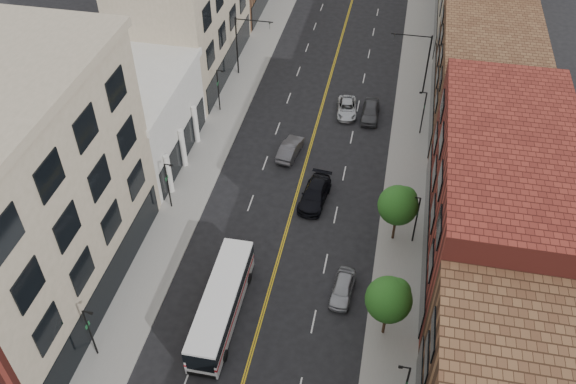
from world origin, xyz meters
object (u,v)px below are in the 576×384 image
Objects in this scene: car_parked_far at (343,288)px; car_lane_behind at (290,149)px; city_bus at (221,303)px; car_lane_b at (347,108)px; car_lane_a at (315,194)px; car_lane_c at (370,111)px.

car_lane_behind is at bearing 117.87° from car_parked_far.
city_bus is at bearing -152.09° from car_parked_far.
car_lane_behind is at bearing -125.51° from car_lane_b.
car_lane_c is at bearing 81.69° from car_lane_a.
car_parked_far is at bearing -90.10° from car_lane_b.
car_lane_b is (1.10, 14.82, -0.15)m from car_lane_a.
car_lane_behind is (-7.60, 16.74, 0.05)m from car_parked_far.
car_parked_far is at bearing 24.01° from city_bus.
car_parked_far is 0.89× the size of car_lane_c.
car_lane_a reaches higher than car_lane_b.
car_lane_b is (5.86, 29.25, -1.00)m from city_bus.
city_bus is at bearing 94.60° from car_lane_behind.
car_lane_behind is 7.26m from car_lane_a.
city_bus is 30.11m from car_lane_c.
car_lane_a is at bearing -100.92° from car_lane_b.
car_lane_a is 14.86m from car_lane_b.
city_bus reaches higher than car_lane_c.
car_parked_far is 0.76× the size of car_lane_a.
car_lane_b is 2.64m from car_lane_c.
car_lane_b is 1.00× the size of car_lane_c.
car_lane_behind is (1.18, 20.73, -0.89)m from city_bus.
car_lane_behind is 0.98× the size of car_lane_c.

